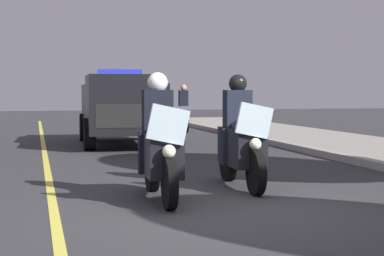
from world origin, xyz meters
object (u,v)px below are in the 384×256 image
object	(u,v)px
police_suv	(120,105)
cyclist_background	(184,108)
police_motorcycle_lead_left	(160,148)
police_motorcycle_lead_right	(241,142)

from	to	relation	value
police_suv	cyclist_background	size ratio (longest dim) A/B	2.82
police_motorcycle_lead_left	police_suv	distance (m)	8.87
police_motorcycle_lead_left	police_motorcycle_lead_right	size ratio (longest dim) A/B	1.00
police_motorcycle_lead_left	cyclist_background	bearing A→B (deg)	165.50
police_motorcycle_lead_left	cyclist_background	world-z (taller)	police_motorcycle_lead_left
cyclist_background	police_suv	bearing A→B (deg)	-31.37
police_suv	cyclist_background	world-z (taller)	police_suv
police_motorcycle_lead_left	police_suv	bearing A→B (deg)	175.94
police_motorcycle_lead_right	cyclist_background	distance (m)	12.99
police_motorcycle_lead_left	police_motorcycle_lead_right	xyz separation A→B (m)	(-0.76, 1.40, 0.00)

